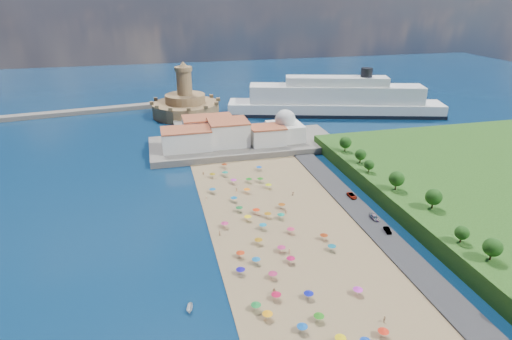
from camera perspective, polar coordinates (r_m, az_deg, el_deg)
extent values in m
plane|color=#071938|center=(141.99, 0.87, -6.93)|extent=(700.00, 700.00, 0.00)
cube|color=#59544C|center=(208.40, -1.58, 3.45)|extent=(90.00, 36.00, 3.00)
cube|color=#59544C|center=(238.32, -8.62, 5.62)|extent=(18.00, 70.00, 2.40)
cube|color=#59544C|center=(291.51, -29.22, 6.14)|extent=(199.03, 34.77, 2.60)
cube|color=silver|center=(198.90, -9.27, 4.03)|extent=(22.00, 14.00, 9.00)
cube|color=silver|center=(202.84, -3.70, 4.95)|extent=(18.00, 16.00, 11.00)
cube|color=silver|center=(203.39, 1.53, 4.60)|extent=(16.00, 12.00, 8.00)
cube|color=silver|center=(213.17, -6.41, 5.60)|extent=(24.00, 14.00, 10.00)
cube|color=silver|center=(209.79, 3.88, 5.12)|extent=(16.00, 16.00, 8.00)
sphere|color=silver|center=(208.06, 3.93, 6.70)|extent=(10.00, 10.00, 10.00)
cylinder|color=silver|center=(207.05, 3.95, 7.71)|extent=(1.20, 1.20, 1.60)
cylinder|color=#987A4C|center=(266.37, -9.33, 8.02)|extent=(40.00, 40.00, 8.00)
cylinder|color=#987A4C|center=(264.83, -9.42, 9.38)|extent=(24.00, 24.00, 5.00)
cylinder|color=#987A4C|center=(262.85, -9.55, 11.40)|extent=(9.00, 9.00, 14.00)
cylinder|color=#987A4C|center=(261.40, -9.67, 13.16)|extent=(10.40, 10.40, 2.40)
cone|color=#987A4C|center=(260.98, -9.71, 13.74)|extent=(6.00, 6.00, 3.00)
cube|color=black|center=(269.63, 10.41, 7.48)|extent=(130.92, 54.28, 2.10)
cube|color=silver|center=(268.92, 10.45, 8.06)|extent=(129.85, 53.62, 7.77)
cube|color=silver|center=(266.82, 10.59, 9.94)|extent=(103.97, 43.23, 10.37)
cube|color=silver|center=(265.26, 10.71, 11.58)|extent=(61.47, 28.13, 5.18)
cylinder|color=black|center=(267.50, 14.54, 12.48)|extent=(6.91, 6.91, 5.18)
cylinder|color=gray|center=(183.55, -4.24, 0.58)|extent=(0.07, 0.07, 2.00)
cone|color=maroon|center=(183.22, -4.24, 0.84)|extent=(2.50, 2.50, 0.60)
cone|color=#0E3DB8|center=(99.99, 14.38, -21.08)|extent=(2.50, 2.50, 0.60)
cylinder|color=gray|center=(169.19, 0.57, -1.34)|extent=(0.07, 0.07, 2.00)
cone|color=#1B6F13|center=(168.82, 0.57, -1.06)|extent=(2.50, 2.50, 0.60)
cylinder|color=gray|center=(135.12, 4.65, -8.06)|extent=(0.07, 0.07, 2.00)
cone|color=#C12954|center=(134.66, 4.67, -7.73)|extent=(2.50, 2.50, 0.60)
cylinder|color=gray|center=(106.22, 0.00, -17.78)|extent=(0.07, 0.07, 2.00)
cone|color=#15782E|center=(105.64, 0.00, -17.40)|extent=(2.50, 2.50, 0.60)
cylinder|color=gray|center=(103.97, 1.54, -18.85)|extent=(0.07, 0.07, 2.00)
cone|color=orange|center=(103.38, 1.55, -18.48)|extent=(2.50, 2.50, 0.60)
cylinder|color=gray|center=(100.16, 11.18, -21.35)|extent=(0.07, 0.07, 2.00)
cone|color=yellow|center=(99.54, 11.22, -20.97)|extent=(2.50, 2.50, 0.60)
cylinder|color=gray|center=(133.15, 9.03, -8.80)|extent=(0.07, 0.07, 2.00)
cone|color=maroon|center=(132.68, 9.06, -8.47)|extent=(2.50, 2.50, 0.60)
cylinder|color=gray|center=(174.25, -5.82, -0.72)|extent=(0.07, 0.07, 2.00)
cone|color=#866E0C|center=(173.90, -5.83, -0.45)|extent=(2.50, 2.50, 0.60)
cylinder|color=gray|center=(126.12, 3.41, -10.48)|extent=(0.07, 0.07, 2.00)
cone|color=#B02561|center=(125.63, 3.42, -10.14)|extent=(2.50, 2.50, 0.60)
cylinder|color=gray|center=(110.16, 7.03, -16.25)|extent=(0.07, 0.07, 2.00)
cone|color=#0C139C|center=(109.60, 7.05, -15.89)|extent=(2.50, 2.50, 0.60)
cylinder|color=gray|center=(120.98, 0.01, -12.04)|extent=(0.07, 0.07, 2.00)
cone|color=#11609D|center=(120.47, 0.01, -11.69)|extent=(2.50, 2.50, 0.60)
cylinder|color=gray|center=(117.23, -2.07, -13.34)|extent=(0.07, 0.07, 2.00)
cone|color=#140B8F|center=(116.70, -2.07, -12.99)|extent=(2.50, 2.50, 0.60)
cylinder|color=gray|center=(175.44, -4.15, -0.50)|extent=(0.07, 0.07, 2.00)
cone|color=#0D7860|center=(175.09, -4.16, -0.23)|extent=(2.50, 2.50, 0.60)
cylinder|color=gray|center=(143.00, 3.34, -6.16)|extent=(0.07, 0.07, 2.00)
cone|color=#0D7A5F|center=(142.57, 3.35, -5.85)|extent=(2.50, 2.50, 0.60)
cylinder|color=gray|center=(104.40, 8.37, -18.93)|extent=(0.07, 0.07, 2.00)
cone|color=#207615|center=(103.81, 8.40, -18.56)|extent=(2.50, 2.50, 0.60)
cylinder|color=gray|center=(154.05, -2.97, -3.91)|extent=(0.07, 0.07, 2.00)
cone|color=#0B6098|center=(153.65, -2.98, -3.61)|extent=(2.50, 2.50, 0.60)
cylinder|color=gray|center=(141.61, -1.11, -6.43)|extent=(0.07, 0.07, 2.00)
cone|color=yellow|center=(141.18, -1.11, -6.12)|extent=(2.50, 2.50, 0.60)
cylinder|color=gray|center=(149.49, 3.45, -4.80)|extent=(0.07, 0.07, 2.00)
cone|color=#8B420C|center=(149.07, 3.45, -4.50)|extent=(2.50, 2.50, 0.60)
cylinder|color=gray|center=(128.36, 10.06, -10.18)|extent=(0.07, 0.07, 2.00)
cone|color=#0D607A|center=(127.88, 10.09, -9.84)|extent=(2.50, 2.50, 0.60)
cylinder|color=gray|center=(136.92, 0.92, -7.53)|extent=(0.07, 0.07, 2.00)
cone|color=#11769E|center=(136.47, 0.93, -7.21)|extent=(2.50, 2.50, 0.60)
cylinder|color=gray|center=(121.73, 4.65, -11.88)|extent=(0.07, 0.07, 2.00)
cone|color=#A90D45|center=(121.22, 4.67, -11.53)|extent=(2.50, 2.50, 0.60)
cylinder|color=gray|center=(168.29, -3.00, -1.51)|extent=(0.07, 0.07, 2.00)
cone|color=#BD28AC|center=(167.92, -3.01, -1.23)|extent=(2.50, 2.50, 0.60)
cylinder|color=gray|center=(138.11, -4.18, -7.31)|extent=(0.07, 0.07, 2.00)
cone|color=#B72762|center=(137.66, -4.20, -6.99)|extent=(2.50, 2.50, 0.60)
cylinder|color=gray|center=(180.27, 0.39, 0.22)|extent=(0.07, 0.07, 2.00)
cone|color=#0E4CB6|center=(179.93, 0.39, 0.49)|extent=(2.50, 2.50, 0.60)
cylinder|color=gray|center=(113.43, 13.40, -15.47)|extent=(0.07, 0.07, 2.00)
cone|color=#C129BA|center=(112.89, 13.44, -15.11)|extent=(2.50, 2.50, 0.60)
cylinder|color=gray|center=(168.86, -0.95, -1.40)|extent=(0.07, 0.07, 2.00)
cone|color=#157716|center=(168.49, -0.95, -1.12)|extent=(2.50, 2.50, 0.60)
cylinder|color=gray|center=(109.21, 2.72, -16.48)|extent=(0.07, 0.07, 2.00)
cone|color=#AC0D34|center=(108.64, 2.73, -16.11)|extent=(2.50, 2.50, 0.60)
cylinder|color=gray|center=(129.34, 0.33, -9.51)|extent=(0.07, 0.07, 2.00)
cone|color=#99680D|center=(128.86, 0.33, -9.17)|extent=(2.50, 2.50, 0.60)
cylinder|color=gray|center=(161.07, -5.81, -2.76)|extent=(0.07, 0.07, 2.00)
cone|color=#105A98|center=(160.69, -5.82, -2.47)|extent=(2.50, 2.50, 0.60)
cylinder|color=gray|center=(145.72, 0.03, -5.53)|extent=(0.07, 0.07, 2.00)
cone|color=red|center=(145.29, 0.03, -5.22)|extent=(2.50, 2.50, 0.60)
cylinder|color=gray|center=(163.99, 1.68, -2.16)|extent=(0.07, 0.07, 2.00)
cone|color=#BBCB0B|center=(163.62, 1.68, -1.88)|extent=(2.50, 2.50, 0.60)
cylinder|color=gray|center=(103.70, 16.59, -20.15)|extent=(0.07, 0.07, 2.00)
cone|color=red|center=(103.10, 16.65, -19.78)|extent=(2.50, 2.50, 0.60)
cylinder|color=gray|center=(115.79, 2.26, -13.86)|extent=(0.07, 0.07, 2.00)
cone|color=#A82452|center=(115.26, 2.26, -13.51)|extent=(2.50, 2.50, 0.60)
cylinder|color=gray|center=(123.68, -2.09, -11.19)|extent=(0.07, 0.07, 2.00)
cone|color=#B9300E|center=(123.18, -2.10, -10.85)|extent=(2.50, 2.50, 0.60)
cylinder|color=gray|center=(101.48, 6.17, -20.27)|extent=(0.07, 0.07, 2.00)
cone|color=#0D4FAD|center=(100.87, 6.19, -19.89)|extent=(2.50, 2.50, 0.60)
cylinder|color=gray|center=(147.27, -2.25, -5.23)|extent=(0.07, 0.07, 2.00)
cone|color=#116229|center=(146.85, -2.25, -4.92)|extent=(2.50, 2.50, 0.60)
cylinder|color=gray|center=(143.43, 1.57, -6.03)|extent=(0.07, 0.07, 2.00)
cone|color=#9A630E|center=(143.00, 1.58, -5.72)|extent=(2.50, 2.50, 0.60)
cylinder|color=gray|center=(160.24, -1.24, -2.78)|extent=(0.07, 0.07, 2.00)
cone|color=orange|center=(159.85, -1.24, -2.49)|extent=(2.50, 2.50, 0.60)
imported|color=tan|center=(146.37, 4.02, -5.54)|extent=(0.68, 0.53, 1.65)
imported|color=tan|center=(161.49, -2.61, -2.62)|extent=(0.76, 0.94, 1.84)
imported|color=tan|center=(158.95, 4.94, -3.16)|extent=(1.44, 1.44, 1.66)
imported|color=tan|center=(107.31, 16.74, -18.51)|extent=(1.11, 1.01, 1.82)
imported|color=tan|center=(155.68, -6.63, -3.82)|extent=(0.96, 1.22, 1.66)
imported|color=tan|center=(125.68, 4.48, -10.72)|extent=(0.99, 0.95, 1.71)
imported|color=tan|center=(176.59, -7.04, -0.48)|extent=(1.09, 0.47, 1.86)
imported|color=tan|center=(110.80, 2.42, -15.85)|extent=(1.74, 0.64, 1.85)
imported|color=tan|center=(134.26, -4.90, -8.37)|extent=(1.03, 0.96, 1.68)
imported|color=white|center=(107.79, -8.81, -17.79)|extent=(2.10, 3.72, 1.36)
imported|color=gray|center=(160.12, 12.67, -3.34)|extent=(2.32, 4.99, 1.38)
imported|color=gray|center=(140.89, 17.13, -7.67)|extent=(1.93, 4.11, 1.30)
imported|color=gray|center=(147.05, 15.52, -6.13)|extent=(2.03, 4.53, 1.29)
cylinder|color=#382314|center=(127.69, 28.82, -9.93)|extent=(0.50, 0.50, 2.70)
sphere|color=#14380F|center=(126.51, 29.03, -9.00)|extent=(4.86, 4.86, 4.86)
cylinder|color=#382314|center=(132.28, 25.63, -8.27)|extent=(0.50, 0.50, 2.19)
sphere|color=#14380F|center=(131.35, 25.77, -7.53)|extent=(3.94, 3.94, 3.94)
cylinder|color=#382314|center=(148.01, 22.47, -4.23)|extent=(0.50, 0.50, 2.94)
sphere|color=#14380F|center=(146.91, 22.62, -3.31)|extent=(5.29, 5.29, 5.29)
cylinder|color=#382314|center=(157.23, 18.14, -2.00)|extent=(0.50, 0.50, 3.00)
sphere|color=#14380F|center=(156.17, 18.26, -1.10)|extent=(5.39, 5.39, 5.39)
cylinder|color=#382314|center=(169.65, 14.79, 0.08)|extent=(0.50, 0.50, 2.20)
sphere|color=#14380F|center=(168.92, 14.86, 0.70)|extent=(3.97, 3.97, 3.97)
cylinder|color=#382314|center=(178.14, 13.71, 1.34)|extent=(0.50, 0.50, 2.53)
sphere|color=#14380F|center=(177.34, 13.78, 2.03)|extent=(4.56, 4.56, 4.56)
cylinder|color=#382314|center=(189.63, 11.79, 2.89)|extent=(0.50, 0.50, 2.88)
sphere|color=#14380F|center=(188.78, 11.85, 3.63)|extent=(5.19, 5.19, 5.19)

